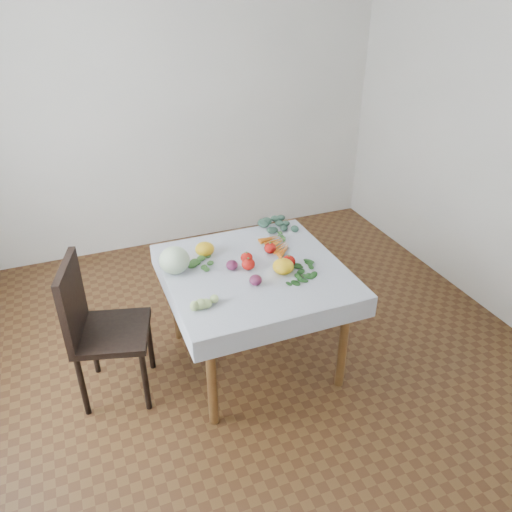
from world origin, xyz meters
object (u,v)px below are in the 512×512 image
Objects in this scene: table at (254,282)px; heirloom_back at (205,249)px; carrot_bunch at (277,244)px; chair at (95,323)px; cabbage at (174,260)px.

table is 7.71× the size of heirloom_back.
table is 3.24× the size of carrot_bunch.
chair is at bearing -164.21° from heirloom_back.
carrot_bunch is (0.50, -0.06, -0.03)m from heirloom_back.
cabbage reaches higher than carrot_bunch.
chair is 3.16× the size of carrot_bunch.
chair reaches higher than heirloom_back.
chair reaches higher than carrot_bunch.
heirloom_back is (0.24, 0.14, -0.04)m from cabbage.
chair reaches higher than cabbage.
carrot_bunch is (0.26, 0.23, 0.12)m from table.
heirloom_back is at bearing 129.61° from table.
heirloom_back is at bearing 172.67° from carrot_bunch.
carrot_bunch is at bearing -7.33° from heirloom_back.
cabbage is 1.49× the size of heirloom_back.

